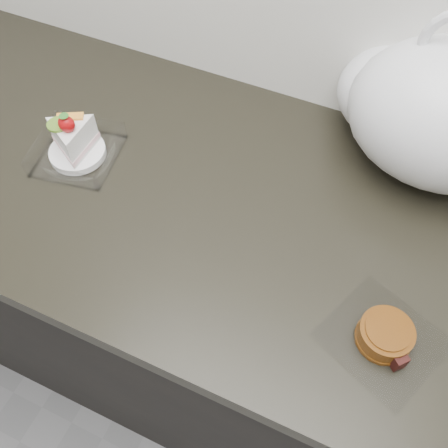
{
  "coord_description": "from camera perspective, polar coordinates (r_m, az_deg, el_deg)",
  "views": [
    {
      "loc": [
        0.14,
        1.19,
        1.61
      ],
      "look_at": [
        -0.06,
        1.62,
        0.94
      ],
      "focal_mm": 40.0,
      "sensor_mm": 36.0,
      "label": 1
    }
  ],
  "objects": [
    {
      "name": "counter",
      "position": [
        1.27,
        3.74,
        -10.93
      ],
      "size": [
        2.04,
        0.64,
        0.9
      ],
      "color": "black",
      "rests_on": "ground"
    },
    {
      "name": "cake_tray",
      "position": [
        0.99,
        -16.65,
        8.62
      ],
      "size": [
        0.17,
        0.17,
        0.11
      ],
      "rotation": [
        0.0,
        0.0,
        0.18
      ],
      "color": "white",
      "rests_on": "counter"
    },
    {
      "name": "mooncake_wrap",
      "position": [
        0.79,
        17.91,
        -12.14
      ],
      "size": [
        0.21,
        0.2,
        0.04
      ],
      "rotation": [
        0.0,
        0.0,
        -0.22
      ],
      "color": "white",
      "rests_on": "counter"
    },
    {
      "name": "plastic_bag",
      "position": [
        0.95,
        23.16,
        11.84
      ],
      "size": [
        0.42,
        0.35,
        0.31
      ],
      "rotation": [
        0.0,
        0.0,
        -0.26
      ],
      "color": "white",
      "rests_on": "counter"
    }
  ]
}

